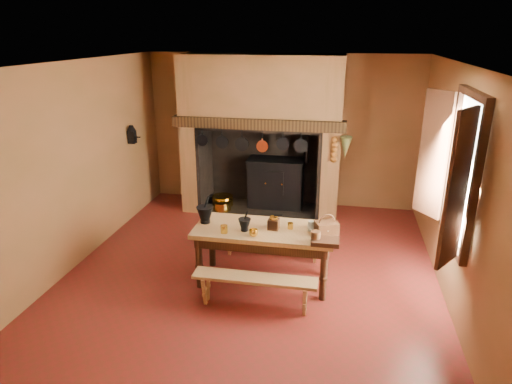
% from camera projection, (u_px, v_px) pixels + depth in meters
% --- Properties ---
extents(floor, '(5.50, 5.50, 0.00)m').
position_uv_depth(floor, '(253.00, 269.00, 6.42)').
color(floor, maroon).
rests_on(floor, ground).
extents(ceiling, '(5.50, 5.50, 0.00)m').
position_uv_depth(ceiling, '(253.00, 63.00, 5.48)').
color(ceiling, silver).
rests_on(ceiling, back_wall).
extents(back_wall, '(5.00, 0.02, 2.80)m').
position_uv_depth(back_wall, '(282.00, 131.00, 8.49)').
color(back_wall, '#9B633E').
rests_on(back_wall, floor).
extents(wall_left, '(0.02, 5.50, 2.80)m').
position_uv_depth(wall_left, '(78.00, 164.00, 6.40)').
color(wall_left, '#9B633E').
rests_on(wall_left, floor).
extents(wall_right, '(0.02, 5.50, 2.80)m').
position_uv_depth(wall_right, '(456.00, 186.00, 5.50)').
color(wall_right, '#9B633E').
rests_on(wall_right, floor).
extents(wall_front, '(5.00, 0.02, 2.80)m').
position_uv_depth(wall_front, '(181.00, 281.00, 3.40)').
color(wall_front, '#9B633E').
rests_on(wall_front, floor).
extents(chimney_breast, '(2.95, 0.96, 2.80)m').
position_uv_depth(chimney_breast, '(262.00, 112.00, 8.00)').
color(chimney_breast, '#9B633E').
rests_on(chimney_breast, floor).
extents(iron_range, '(1.12, 0.55, 1.60)m').
position_uv_depth(iron_range, '(276.00, 182.00, 8.53)').
color(iron_range, black).
rests_on(iron_range, floor).
extents(hearth_pans, '(0.51, 0.62, 0.20)m').
position_uv_depth(hearth_pans, '(222.00, 203.00, 8.63)').
color(hearth_pans, gold).
rests_on(hearth_pans, floor).
extents(hanging_pans, '(1.92, 0.29, 0.27)m').
position_uv_depth(hanging_pans, '(254.00, 144.00, 7.70)').
color(hanging_pans, black).
rests_on(hanging_pans, chimney_breast).
extents(onion_string, '(0.12, 0.10, 0.46)m').
position_uv_depth(onion_string, '(334.00, 150.00, 7.45)').
color(onion_string, '#B16120').
rests_on(onion_string, chimney_breast).
extents(herb_bunch, '(0.20, 0.20, 0.35)m').
position_uv_depth(herb_bunch, '(346.00, 147.00, 7.40)').
color(herb_bunch, '#4F592A').
rests_on(herb_bunch, chimney_breast).
extents(window, '(0.39, 1.75, 1.76)m').
position_uv_depth(window, '(453.00, 171.00, 5.06)').
color(window, white).
rests_on(window, wall_right).
extents(wall_coffee_mill, '(0.23, 0.16, 0.31)m').
position_uv_depth(wall_coffee_mill, '(132.00, 133.00, 7.78)').
color(wall_coffee_mill, black).
rests_on(wall_coffee_mill, wall_left).
extents(work_table, '(1.79, 0.79, 0.77)m').
position_uv_depth(work_table, '(264.00, 237.00, 5.89)').
color(work_table, tan).
rests_on(work_table, floor).
extents(bench_front, '(1.49, 0.26, 0.42)m').
position_uv_depth(bench_front, '(255.00, 285.00, 5.42)').
color(bench_front, tan).
rests_on(bench_front, floor).
extents(bench_back, '(1.56, 0.27, 0.44)m').
position_uv_depth(bench_back, '(272.00, 237.00, 6.65)').
color(bench_back, tan).
rests_on(bench_back, floor).
extents(mortar_large, '(0.22, 0.22, 0.38)m').
position_uv_depth(mortar_large, '(205.00, 214.00, 5.98)').
color(mortar_large, black).
rests_on(mortar_large, work_table).
extents(mortar_small, '(0.16, 0.16, 0.27)m').
position_uv_depth(mortar_small, '(245.00, 224.00, 5.75)').
color(mortar_small, black).
rests_on(mortar_small, work_table).
extents(coffee_grinder, '(0.19, 0.15, 0.21)m').
position_uv_depth(coffee_grinder, '(274.00, 223.00, 5.80)').
color(coffee_grinder, '#341A10').
rests_on(coffee_grinder, work_table).
extents(brass_mug_a, '(0.10, 0.10, 0.10)m').
position_uv_depth(brass_mug_a, '(224.00, 229.00, 5.70)').
color(brass_mug_a, gold).
rests_on(brass_mug_a, work_table).
extents(brass_mug_b, '(0.08, 0.08, 0.08)m').
position_uv_depth(brass_mug_b, '(290.00, 226.00, 5.82)').
color(brass_mug_b, gold).
rests_on(brass_mug_b, work_table).
extents(mixing_bowl, '(0.34, 0.34, 0.08)m').
position_uv_depth(mixing_bowl, '(320.00, 228.00, 5.74)').
color(mixing_bowl, beige).
rests_on(mixing_bowl, work_table).
extents(stoneware_crock, '(0.13, 0.13, 0.14)m').
position_uv_depth(stoneware_crock, '(316.00, 237.00, 5.44)').
color(stoneware_crock, brown).
rests_on(stoneware_crock, work_table).
extents(glass_jar, '(0.08, 0.08, 0.13)m').
position_uv_depth(glass_jar, '(311.00, 226.00, 5.75)').
color(glass_jar, beige).
rests_on(glass_jar, work_table).
extents(wicker_basket, '(0.33, 0.29, 0.26)m').
position_uv_depth(wicker_basket, '(327.00, 227.00, 5.67)').
color(wicker_basket, '#512E18').
rests_on(wicker_basket, work_table).
extents(wooden_tray, '(0.33, 0.24, 0.06)m').
position_uv_depth(wooden_tray, '(325.00, 241.00, 5.42)').
color(wooden_tray, '#341A10').
rests_on(wooden_tray, work_table).
extents(brass_cup, '(0.14, 0.14, 0.09)m').
position_uv_depth(brass_cup, '(254.00, 233.00, 5.61)').
color(brass_cup, gold).
rests_on(brass_cup, work_table).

